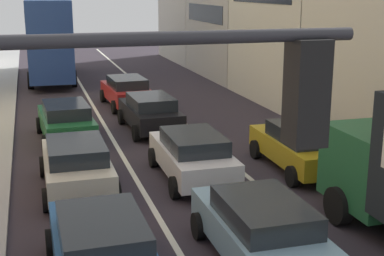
{
  "coord_description": "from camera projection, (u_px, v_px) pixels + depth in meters",
  "views": [
    {
      "loc": [
        -4.61,
        -3.59,
        5.75
      ],
      "look_at": [
        0.0,
        12.0,
        1.6
      ],
      "focal_mm": 51.66,
      "sensor_mm": 36.0,
      "label": 1
    }
  ],
  "objects": [
    {
      "name": "lane_stripe_left",
      "position": [
        103.0,
        123.0,
        24.14
      ],
      "size": [
        0.16,
        60.0,
        0.01
      ],
      "primitive_type": "cube",
      "color": "silver",
      "rests_on": "ground"
    },
    {
      "name": "lane_stripe_right",
      "position": [
        178.0,
        118.0,
        25.07
      ],
      "size": [
        0.16,
        60.0,
        0.01
      ],
      "primitive_type": "cube",
      "color": "silver",
      "rests_on": "ground"
    },
    {
      "name": "sedan_centre_lane_second",
      "position": [
        261.0,
        229.0,
        11.66
      ],
      "size": [
        2.09,
        4.31,
        1.49
      ],
      "rotation": [
        0.0,
        0.0,
        1.56
      ],
      "color": "#759EB7",
      "rests_on": "ground"
    },
    {
      "name": "wagon_left_lane_second",
      "position": [
        102.0,
        248.0,
        10.79
      ],
      "size": [
        2.08,
        4.31,
        1.49
      ],
      "rotation": [
        0.0,
        0.0,
        1.58
      ],
      "color": "#194C8C",
      "rests_on": "ground"
    },
    {
      "name": "hatchback_centre_lane_third",
      "position": [
        193.0,
        154.0,
        16.86
      ],
      "size": [
        2.11,
        4.32,
        1.49
      ],
      "rotation": [
        0.0,
        0.0,
        1.56
      ],
      "color": "silver",
      "rests_on": "ground"
    },
    {
      "name": "sedan_left_lane_third",
      "position": [
        76.0,
        164.0,
        15.96
      ],
      "size": [
        2.07,
        4.3,
        1.49
      ],
      "rotation": [
        0.0,
        0.0,
        1.57
      ],
      "color": "beige",
      "rests_on": "ground"
    },
    {
      "name": "coupe_centre_lane_fourth",
      "position": [
        150.0,
        112.0,
        22.62
      ],
      "size": [
        2.16,
        4.35,
        1.49
      ],
      "rotation": [
        0.0,
        0.0,
        1.6
      ],
      "color": "black",
      "rests_on": "ground"
    },
    {
      "name": "sedan_left_lane_fourth",
      "position": [
        66.0,
        120.0,
        21.19
      ],
      "size": [
        2.22,
        4.38,
        1.49
      ],
      "rotation": [
        0.0,
        0.0,
        1.62
      ],
      "color": "#19592D",
      "rests_on": "ground"
    },
    {
      "name": "sedan_centre_lane_fifth",
      "position": [
        127.0,
        91.0,
        27.21
      ],
      "size": [
        2.24,
        4.39,
        1.49
      ],
      "rotation": [
        0.0,
        0.0,
        1.62
      ],
      "color": "#A51E1E",
      "rests_on": "ground"
    },
    {
      "name": "sedan_right_lane_behind_truck",
      "position": [
        300.0,
        146.0,
        17.77
      ],
      "size": [
        2.13,
        4.34,
        1.49
      ],
      "rotation": [
        0.0,
        0.0,
        1.55
      ],
      "color": "#B29319",
      "rests_on": "ground"
    },
    {
      "name": "bus_mid_queue_primary",
      "position": [
        49.0,
        35.0,
        34.78
      ],
      "size": [
        3.03,
        10.57,
        5.06
      ],
      "rotation": [
        0.0,
        0.0,
        1.54
      ],
      "color": "navy",
      "rests_on": "ground"
    }
  ]
}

